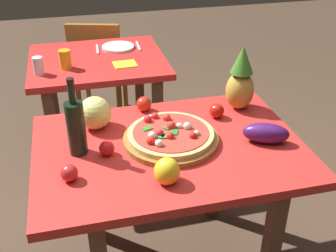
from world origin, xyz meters
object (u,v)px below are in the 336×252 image
Objects in this scene: dining_chair at (99,65)px; pizza_board at (171,139)px; tomato_at_corner at (69,173)px; dinner_plate at (118,47)px; bell_pepper at (167,171)px; wine_bottle at (76,126)px; eggplant at (266,133)px; drinking_glass_water at (38,66)px; background_table at (99,77)px; tomato_beside_pepper at (144,104)px; tomato_by_bottle at (107,148)px; fork_utensil at (97,49)px; display_table at (169,165)px; pizza at (170,133)px; drinking_glass_juice at (65,59)px; knife_utensil at (138,46)px; tomato_near_board at (217,111)px; pineapple_left at (241,81)px; melon at (95,113)px; napkin_folded at (125,64)px.

pizza_board is at bearing 111.89° from dining_chair.
tomato_at_corner is 0.30× the size of dinner_plate.
wine_bottle is at bearing 137.51° from bell_pepper.
drinking_glass_water is (-0.97, 1.01, 0.01)m from eggplant.
background_table is 0.81m from tomato_beside_pepper.
fork_utensil is (0.08, 1.28, -0.03)m from tomato_by_bottle.
dining_chair is 0.53m from fork_utensil.
tomato_at_corner is (-0.38, -0.48, -0.00)m from tomato_beside_pepper.
dining_chair is at bearing 95.75° from pizza_board.
fork_utensil is at bearing 83.41° from background_table.
display_table is 1.10m from drinking_glass_water.
pizza is 3.46× the size of bell_pepper.
pizza is 0.47m from tomato_at_corner.
bell_pepper is at bearing -15.55° from tomato_at_corner.
dining_chair is at bearing 89.81° from fork_utensil.
drinking_glass_juice is at bearing 118.55° from tomato_beside_pepper.
bell_pepper reaches higher than knife_utensil.
tomato_near_board reaches higher than tomato_by_bottle.
pizza is 0.40m from wine_bottle.
drinking_glass_juice is at bearing -149.04° from background_table.
fork_utensil is at bearing 180.00° from dinner_plate.
tomato_at_corner is 0.95× the size of tomato_near_board.
display_table is 3.07× the size of pizza.
tomato_beside_pepper reaches higher than fork_utensil.
background_table is 7.55× the size of drinking_glass_juice.
wine_bottle is 0.96m from drinking_glass_juice.
tomato_near_board is (-0.14, -0.07, -0.11)m from pineapple_left.
dinner_plate is at bearing 80.03° from tomato_by_bottle.
eggplant is at bearing -52.75° from drinking_glass_juice.
fork_utensil is at bearing 113.18° from tomato_near_board.
melon is at bearing 64.81° from wine_bottle.
dining_chair is at bearing 98.49° from napkin_folded.
knife_utensil is (0.25, -0.44, 0.29)m from dining_chair.
fork_utensil is (-0.19, 1.24, -0.04)m from pizza.
wine_bottle is 0.80m from eggplant.
knife_utensil is at bearing 83.71° from bell_pepper.
wine_bottle is 0.68m from tomato_near_board.
fork_utensil is (-0.60, 1.02, -0.14)m from pineapple_left.
display_table is at bearing -68.05° from drinking_glass_juice.
tomato_near_board is (0.66, 0.15, -0.09)m from wine_bottle.
tomato_beside_pepper is 0.41m from tomato_by_bottle.
drinking_glass_juice reaches higher than drinking_glass_water.
tomato_at_corner reaches higher than tomato_by_bottle.
pizza_board is 6.19× the size of tomato_at_corner.
eggplant reaches higher than dinner_plate.
bell_pepper is 0.58m from tomato_beside_pepper.
bell_pepper is at bearing -92.57° from tomato_beside_pepper.
drinking_glass_juice is (-0.81, 1.07, 0.01)m from eggplant.
display_table is at bearing -148.95° from pineapple_left.
wine_bottle is 0.21m from tomato_at_corner.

